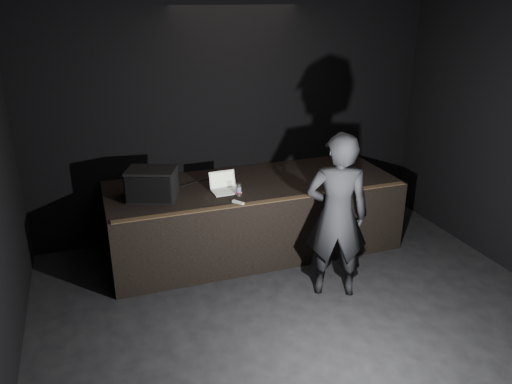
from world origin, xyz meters
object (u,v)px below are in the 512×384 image
Objects in this scene: stage_riser at (253,215)px; person at (337,216)px; stage_monitor at (152,184)px; laptop at (224,186)px; beer_can at (239,190)px.

person is at bearing -69.00° from stage_riser.
stage_monitor is 2.33m from person.
laptop is at bearing -30.48° from person.
laptop reaches higher than beer_can.
stage_monitor is 4.32× the size of beer_can.
beer_can is at bearing -129.83° from stage_riser.
stage_riser is at bearing 50.17° from beer_can.
person reaches higher than beer_can.
beer_can is 0.08× the size of person.
stage_riser is 5.63× the size of stage_monitor.
laptop is (-0.45, -0.16, 0.56)m from stage_riser.
stage_riser is at bearing -47.92° from person.
stage_monitor is 1.94× the size of laptop.
beer_can is at bearing -64.36° from laptop.
stage_riser is 0.74m from laptop.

